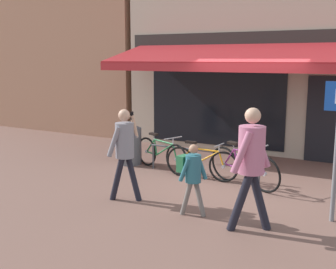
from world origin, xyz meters
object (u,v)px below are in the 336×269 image
at_px(pedestrian_second_adult, 251,157).
at_px(litter_bin, 130,144).
at_px(bicycle_green, 161,154).
at_px(pedestrian_adult, 125,145).
at_px(bicycle_purple, 244,167).
at_px(pedestrian_child, 192,171).
at_px(bicycle_orange, 201,163).

bearing_deg(pedestrian_second_adult, litter_bin, 138.24).
xyz_separation_m(bicycle_green, pedestrian_adult, (0.48, -2.12, 0.65)).
bearing_deg(pedestrian_second_adult, bicycle_purple, 102.49).
bearing_deg(bicycle_purple, pedestrian_child, -75.10).
height_order(pedestrian_child, pedestrian_second_adult, pedestrian_second_adult).
distance_m(pedestrian_adult, pedestrian_child, 1.38).
distance_m(bicycle_purple, litter_bin, 3.02).
bearing_deg(pedestrian_adult, litter_bin, 123.01).
xyz_separation_m(bicycle_purple, pedestrian_adult, (-1.58, -1.79, 0.63)).
height_order(bicycle_green, pedestrian_adult, pedestrian_adult).
distance_m(bicycle_purple, pedestrian_child, 1.93).
relative_size(pedestrian_adult, pedestrian_second_adult, 0.90).
relative_size(bicycle_purple, litter_bin, 1.70).
xyz_separation_m(bicycle_orange, pedestrian_child, (0.73, -1.98, 0.38)).
relative_size(bicycle_green, pedestrian_adult, 0.99).
height_order(pedestrian_adult, pedestrian_child, pedestrian_adult).
bearing_deg(bicycle_orange, bicycle_green, 167.42).
bearing_deg(litter_bin, bicycle_orange, -9.69).
bearing_deg(pedestrian_child, bicycle_green, 139.93).
distance_m(bicycle_purple, pedestrian_second_adult, 2.27).
xyz_separation_m(bicycle_green, litter_bin, (-0.92, 0.12, 0.13)).
bearing_deg(pedestrian_child, pedestrian_second_adult, 3.25).
bearing_deg(bicycle_purple, bicycle_orange, -163.84).
xyz_separation_m(pedestrian_adult, pedestrian_second_adult, (2.36, -0.21, 0.10)).
xyz_separation_m(bicycle_green, bicycle_orange, (1.10, -0.23, -0.02)).
xyz_separation_m(bicycle_purple, litter_bin, (-2.99, 0.44, 0.10)).
bearing_deg(bicycle_green, bicycle_orange, 8.33).
height_order(bicycle_orange, pedestrian_second_adult, pedestrian_second_adult).
distance_m(bicycle_orange, pedestrian_child, 2.15).
distance_m(pedestrian_child, pedestrian_second_adult, 1.09).
bearing_deg(litter_bin, pedestrian_second_adult, -33.02).
relative_size(bicycle_green, pedestrian_child, 1.38).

